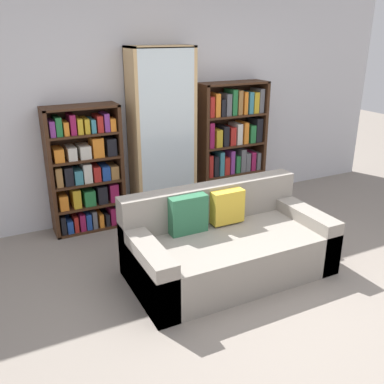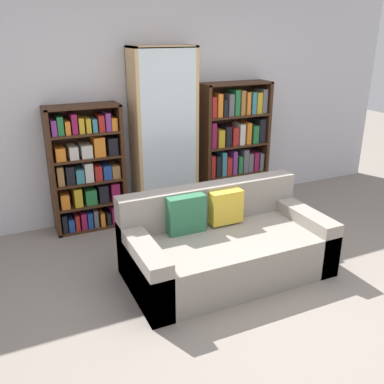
{
  "view_description": "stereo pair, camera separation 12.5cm",
  "coord_description": "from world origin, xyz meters",
  "px_view_note": "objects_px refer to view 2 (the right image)",
  "views": [
    {
      "loc": [
        -2.04,
        -2.38,
        2.19
      ],
      "look_at": [
        -0.13,
        1.43,
        0.56
      ],
      "focal_mm": 40.0,
      "sensor_mm": 36.0,
      "label": 1
    },
    {
      "loc": [
        -1.93,
        -2.43,
        2.19
      ],
      "look_at": [
        -0.13,
        1.43,
        0.56
      ],
      "focal_mm": 40.0,
      "sensor_mm": 36.0,
      "label": 2
    }
  ],
  "objects_px": {
    "bookshelf_left": "(87,171)",
    "wine_bottle": "(237,212)",
    "couch": "(225,246)",
    "bookshelf_right": "(234,147)",
    "display_cabinet": "(164,136)"
  },
  "relations": [
    {
      "from": "display_cabinet",
      "to": "bookshelf_right",
      "type": "distance_m",
      "value": 1.01
    },
    {
      "from": "display_cabinet",
      "to": "wine_bottle",
      "type": "distance_m",
      "value": 1.26
    },
    {
      "from": "bookshelf_left",
      "to": "bookshelf_right",
      "type": "distance_m",
      "value": 1.91
    },
    {
      "from": "couch",
      "to": "bookshelf_left",
      "type": "xyz_separation_m",
      "value": [
        -0.93,
        1.55,
        0.42
      ]
    },
    {
      "from": "bookshelf_right",
      "to": "display_cabinet",
      "type": "bearing_deg",
      "value": -179.12
    },
    {
      "from": "couch",
      "to": "display_cabinet",
      "type": "height_order",
      "value": "display_cabinet"
    },
    {
      "from": "couch",
      "to": "bookshelf_left",
      "type": "bearing_deg",
      "value": 120.85
    },
    {
      "from": "couch",
      "to": "wine_bottle",
      "type": "relative_size",
      "value": 5.36
    },
    {
      "from": "couch",
      "to": "display_cabinet",
      "type": "bearing_deg",
      "value": 89.92
    },
    {
      "from": "bookshelf_left",
      "to": "wine_bottle",
      "type": "distance_m",
      "value": 1.81
    },
    {
      "from": "couch",
      "to": "bookshelf_right",
      "type": "relative_size",
      "value": 1.18
    },
    {
      "from": "bookshelf_left",
      "to": "bookshelf_right",
      "type": "relative_size",
      "value": 0.91
    },
    {
      "from": "display_cabinet",
      "to": "wine_bottle",
      "type": "bearing_deg",
      "value": -43.94
    },
    {
      "from": "bookshelf_right",
      "to": "wine_bottle",
      "type": "relative_size",
      "value": 4.55
    },
    {
      "from": "bookshelf_left",
      "to": "couch",
      "type": "bearing_deg",
      "value": -59.15
    }
  ]
}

